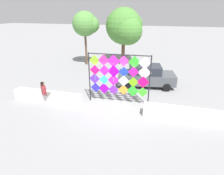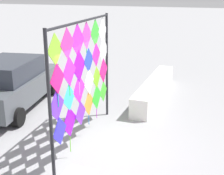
# 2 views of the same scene
# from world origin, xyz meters

# --- Properties ---
(ground) EXTENTS (120.00, 120.00, 0.00)m
(ground) POSITION_xyz_m (0.00, 0.00, 0.00)
(ground) COLOR gray
(plaza_ledge_left) EXTENTS (4.43, 0.56, 0.64)m
(plaza_ledge_left) POSITION_xyz_m (-4.08, -0.25, 0.32)
(plaza_ledge_left) COLOR silver
(plaza_ledge_left) RESTS_ON ground
(plaza_ledge_right) EXTENTS (4.43, 0.56, 0.64)m
(plaza_ledge_right) POSITION_xyz_m (4.08, -0.25, 0.32)
(plaza_ledge_right) COLOR silver
(plaza_ledge_right) RESTS_ON ground
(kite_display_rack) EXTENTS (3.66, 0.26, 3.06)m
(kite_display_rack) POSITION_xyz_m (0.26, 0.68, 1.84)
(kite_display_rack) COLOR #232328
(kite_display_rack) RESTS_ON ground
(seated_vendor) EXTENTS (0.68, 0.72, 1.49)m
(seated_vendor) POSITION_xyz_m (-3.91, -0.58, 0.87)
(seated_vendor) COLOR #666056
(seated_vendor) RESTS_ON ground
(parked_car) EXTENTS (4.33, 2.49, 1.59)m
(parked_car) POSITION_xyz_m (1.57, 3.92, 0.81)
(parked_car) COLOR #4C5156
(parked_car) RESTS_ON ground
(tree_far_right) EXTENTS (3.78, 3.86, 5.57)m
(tree_far_right) POSITION_xyz_m (-1.27, 9.84, 3.74)
(tree_far_right) COLOR brown
(tree_far_right) RESTS_ON ground
(tree_broadleaf) EXTENTS (2.60, 2.38, 5.23)m
(tree_broadleaf) POSITION_xyz_m (-4.84, 8.33, 4.03)
(tree_broadleaf) COLOR brown
(tree_broadleaf) RESTS_ON ground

